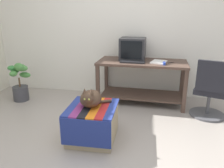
# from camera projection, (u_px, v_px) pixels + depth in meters

# --- Properties ---
(ground_plane) EXTENTS (14.00, 14.00, 0.00)m
(ground_plane) POSITION_uv_depth(u_px,v_px,m) (94.00, 152.00, 2.56)
(ground_plane) COLOR #9E9389
(back_wall) EXTENTS (8.00, 0.10, 2.60)m
(back_wall) POSITION_uv_depth(u_px,v_px,m) (119.00, 25.00, 4.09)
(back_wall) COLOR silver
(back_wall) RESTS_ON ground_plane
(desk) EXTENTS (1.51, 0.75, 0.74)m
(desk) POSITION_uv_depth(u_px,v_px,m) (142.00, 74.00, 3.84)
(desk) COLOR #4C382D
(desk) RESTS_ON ground_plane
(tv_monitor) EXTENTS (0.44, 0.41, 0.37)m
(tv_monitor) POSITION_uv_depth(u_px,v_px,m) (133.00, 49.00, 3.83)
(tv_monitor) COLOR #28282B
(tv_monitor) RESTS_ON desk
(keyboard) EXTENTS (0.41, 0.17, 0.02)m
(keyboard) POSITION_uv_depth(u_px,v_px,m) (133.00, 62.00, 3.65)
(keyboard) COLOR black
(keyboard) RESTS_ON desk
(book) EXTENTS (0.29, 0.34, 0.02)m
(book) POSITION_uv_depth(u_px,v_px,m) (159.00, 62.00, 3.66)
(book) COLOR white
(book) RESTS_ON desk
(ottoman_with_blanket) EXTENTS (0.58, 0.65, 0.43)m
(ottoman_with_blanket) POSITION_uv_depth(u_px,v_px,m) (93.00, 123.00, 2.78)
(ottoman_with_blanket) COLOR tan
(ottoman_with_blanket) RESTS_ON ground_plane
(cat) EXTENTS (0.37, 0.37, 0.27)m
(cat) POSITION_uv_depth(u_px,v_px,m) (91.00, 98.00, 2.68)
(cat) COLOR #473323
(cat) RESTS_ON ottoman_with_blanket
(potted_plant) EXTENTS (0.35, 0.38, 0.70)m
(potted_plant) POSITION_uv_depth(u_px,v_px,m) (20.00, 83.00, 3.98)
(potted_plant) COLOR #3D3D42
(potted_plant) RESTS_ON ground_plane
(office_chair) EXTENTS (0.54, 0.54, 0.89)m
(office_chair) POSITION_uv_depth(u_px,v_px,m) (209.00, 93.00, 3.31)
(office_chair) COLOR #4C4C51
(office_chair) RESTS_ON ground_plane
(stapler) EXTENTS (0.04, 0.11, 0.04)m
(stapler) POSITION_uv_depth(u_px,v_px,m) (164.00, 63.00, 3.51)
(stapler) COLOR #2342B7
(stapler) RESTS_ON desk
(pen) EXTENTS (0.11, 0.10, 0.01)m
(pen) POSITION_uv_depth(u_px,v_px,m) (171.00, 63.00, 3.65)
(pen) COLOR black
(pen) RESTS_ON desk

